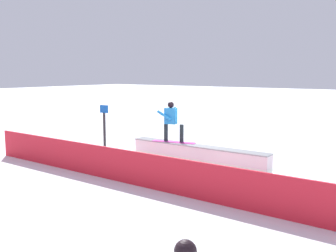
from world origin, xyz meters
TOP-DOWN VIEW (x-y plane):
  - ground_plane at (0.00, 0.00)m, footprint 120.00×120.00m
  - grind_box at (0.00, 0.00)m, footprint 5.13×0.60m
  - snowboarder at (1.05, -0.00)m, footprint 1.59×0.64m
  - safety_fence at (0.00, 3.06)m, footprint 12.94×0.32m
  - trail_marker at (3.99, 0.31)m, footprint 0.40×0.10m

SIDE VIEW (x-z plane):
  - ground_plane at x=0.00m, z-range 0.00..0.00m
  - grind_box at x=0.00m, z-range -0.03..0.62m
  - safety_fence at x=0.00m, z-range 0.00..0.94m
  - trail_marker at x=3.99m, z-range 0.07..1.88m
  - snowboarder at x=1.05m, z-range 0.71..2.11m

